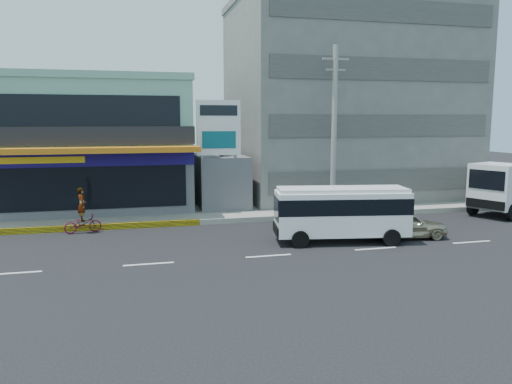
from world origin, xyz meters
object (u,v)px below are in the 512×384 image
Objects in this scene: shop_building at (91,147)px; motorcycle_rider at (83,218)px; minibus at (342,210)px; utility_pole_near at (334,130)px; satellite_dish at (222,155)px; concrete_building at (344,103)px; billboard at (219,134)px; sedan at (405,225)px.

shop_building reaches higher than motorcycle_rider.
minibus is at bearing -45.90° from shop_building.
motorcycle_rider is at bearing -176.69° from utility_pole_near.
motorcycle_rider is (-14.06, -0.81, -4.38)m from utility_pole_near.
minibus is (4.00, -9.44, -2.02)m from satellite_dish.
utility_pole_near is at bearing -25.06° from shop_building.
concrete_building is 1.60× the size of utility_pole_near.
concrete_building reaches higher than satellite_dish.
concrete_building is 12.17m from billboard.
motorcycle_rider is (-8.06, -4.41, -2.80)m from satellite_dish.
satellite_dish is 0.38× the size of sedan.
satellite_dish is 0.23× the size of minibus.
shop_building is 20.04m from sedan.
sedan is (1.36, -5.90, -4.47)m from utility_pole_near.
concrete_building is 6.83× the size of motorcycle_rider.
concrete_building is 15.14m from sedan.
motorcycle_rider is (-7.56, -2.61, -4.15)m from billboard.
satellite_dish reaches higher than minibus.
billboard is 1.07× the size of minibus.
motorcycle_rider is at bearing -151.29° from satellite_dish.
sedan is at bearing -44.43° from billboard.
utility_pole_near is 4.27× the size of motorcycle_rider.
sedan is at bearing -39.02° from shop_building.
sedan is 16.23m from motorcycle_rider.
minibus is at bearing -22.63° from motorcycle_rider.
sedan is at bearing -101.09° from concrete_building.
concrete_building reaches higher than minibus.
sedan is at bearing -1.03° from minibus.
shop_building reaches higher than billboard.
utility_pole_near reaches higher than billboard.
utility_pole_near is at bearing -15.48° from billboard.
concrete_building is 2.48× the size of minibus.
shop_building is 8.92m from billboard.
billboard is 11.79m from sedan.
concrete_building is 11.30m from satellite_dish.
shop_building is 17.42m from minibus.
minibus reaches higher than motorcycle_rider.
billboard is 9.01m from motorcycle_rider.
billboard reaches higher than motorcycle_rider.
shop_building is 0.77× the size of concrete_building.
shop_building is at bearing -176.65° from concrete_building.
satellite_dish is 0.22× the size of billboard.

